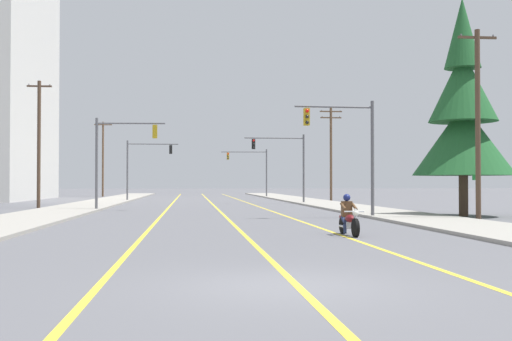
% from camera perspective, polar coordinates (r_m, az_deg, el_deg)
% --- Properties ---
extents(ground_plane, '(400.00, 400.00, 0.00)m').
position_cam_1_polar(ground_plane, '(11.47, 2.48, -10.43)').
color(ground_plane, '#5B5B60').
extents(lane_stripe_center, '(0.16, 100.00, 0.01)m').
position_cam_1_polar(lane_stripe_center, '(56.26, -4.03, -3.02)').
color(lane_stripe_center, yellow).
rests_on(lane_stripe_center, ground).
extents(lane_stripe_left, '(0.16, 100.00, 0.01)m').
position_cam_1_polar(lane_stripe_left, '(56.25, -7.65, -3.01)').
color(lane_stripe_left, yellow).
rests_on(lane_stripe_left, ground).
extents(lane_stripe_right, '(0.16, 100.00, 0.01)m').
position_cam_1_polar(lane_stripe_right, '(56.48, -0.58, -3.02)').
color(lane_stripe_right, yellow).
rests_on(lane_stripe_right, ground).
extents(sidewalk_kerb_right, '(4.40, 110.00, 0.14)m').
position_cam_1_polar(sidewalk_kerb_right, '(52.49, 6.65, -3.08)').
color(sidewalk_kerb_right, '#9E998E').
rests_on(sidewalk_kerb_right, ground).
extents(sidewalk_kerb_left, '(4.40, 110.00, 0.14)m').
position_cam_1_polar(sidewalk_kerb_left, '(51.87, -15.02, -3.07)').
color(sidewalk_kerb_left, '#9E998E').
rests_on(sidewalk_kerb_left, ground).
extents(motorcycle_with_rider, '(0.70, 2.19, 1.46)m').
position_cam_1_polar(motorcycle_with_rider, '(22.48, 8.41, -4.36)').
color(motorcycle_with_rider, black).
rests_on(motorcycle_with_rider, ground).
extents(traffic_signal_near_right, '(4.28, 0.46, 6.20)m').
position_cam_1_polar(traffic_signal_near_right, '(33.37, 8.59, 2.66)').
color(traffic_signal_near_right, '#56565B').
rests_on(traffic_signal_near_right, ground).
extents(traffic_signal_near_left, '(4.63, 0.48, 6.20)m').
position_cam_1_polar(traffic_signal_near_left, '(42.92, -12.57, 1.87)').
color(traffic_signal_near_left, '#56565B').
rests_on(traffic_signal_near_left, ground).
extents(traffic_signal_mid_right, '(5.42, 0.44, 6.20)m').
position_cam_1_polar(traffic_signal_mid_right, '(55.90, 2.78, 1.20)').
color(traffic_signal_mid_right, '#56565B').
rests_on(traffic_signal_mid_right, ground).
extents(traffic_signal_mid_left, '(5.25, 0.37, 6.20)m').
position_cam_1_polar(traffic_signal_mid_left, '(65.20, -10.29, 0.87)').
color(traffic_signal_mid_left, '#56565B').
rests_on(traffic_signal_mid_left, ground).
extents(traffic_signal_far_right, '(5.94, 0.50, 6.20)m').
position_cam_1_polar(traffic_signal_far_right, '(80.63, -0.27, 0.50)').
color(traffic_signal_far_right, '#56565B').
rests_on(traffic_signal_far_right, ground).
extents(utility_pole_right_near, '(2.00, 0.26, 9.57)m').
position_cam_1_polar(utility_pole_right_near, '(33.43, 19.52, 4.30)').
color(utility_pole_right_near, '#4C3828').
rests_on(utility_pole_right_near, ground).
extents(utility_pole_left_near, '(1.80, 0.26, 9.44)m').
position_cam_1_polar(utility_pole_left_near, '(49.17, -19.13, 2.48)').
color(utility_pole_left_near, '#4C3828').
rests_on(utility_pole_left_near, ground).
extents(utility_pole_right_far, '(2.35, 0.26, 9.75)m').
position_cam_1_polar(utility_pole_right_far, '(66.07, 6.83, 1.83)').
color(utility_pole_right_far, brown).
rests_on(utility_pole_right_far, ground).
extents(utility_pole_left_far, '(2.39, 0.26, 10.16)m').
position_cam_1_polar(utility_pole_left_far, '(87.46, -13.74, 1.16)').
color(utility_pole_left_far, brown).
rests_on(utility_pole_left_far, ground).
extents(conifer_tree_right_verge_near, '(5.56, 5.56, 12.25)m').
position_cam_1_polar(conifer_tree_right_verge_near, '(36.90, 18.30, 4.77)').
color(conifer_tree_right_verge_near, '#423023').
rests_on(conifer_tree_right_verge_near, ground).
extents(street_sign, '(0.44, 0.07, 2.40)m').
position_cam_1_polar(street_sign, '(34.13, 19.40, -1.67)').
color(street_sign, gray).
rests_on(street_sign, ground).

